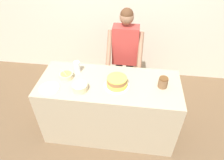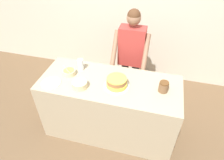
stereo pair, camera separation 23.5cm
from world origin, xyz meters
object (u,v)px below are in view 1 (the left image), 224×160
frosting_bowl_white (80,87)px  ceramic_plate (49,88)px  cake (117,82)px  stoneware_jar (163,82)px  frosting_bowl_yellow (66,76)px  person_baker (125,51)px  drinking_glass (77,67)px

frosting_bowl_white → ceramic_plate: (-0.37, -0.03, -0.04)m
cake → stoneware_jar: bearing=5.9°
frosting_bowl_white → ceramic_plate: 0.37m
frosting_bowl_yellow → ceramic_plate: bearing=-122.5°
person_baker → cake: person_baker is taller
person_baker → drinking_glass: size_ratio=10.34×
person_baker → stoneware_jar: person_baker is taller
cake → frosting_bowl_yellow: frosting_bowl_yellow is taller
person_baker → frosting_bowl_white: person_baker is taller
cake → stoneware_jar: stoneware_jar is taller
person_baker → cake: 0.73m
ceramic_plate → stoneware_jar: stoneware_jar is taller
frosting_bowl_white → person_baker: bearing=61.8°
frosting_bowl_yellow → drinking_glass: frosting_bowl_yellow is taller
ceramic_plate → stoneware_jar: size_ratio=1.80×
cake → drinking_glass: 0.58m
frosting_bowl_yellow → ceramic_plate: (-0.14, -0.22, -0.03)m
frosting_bowl_yellow → cake: bearing=-6.3°
drinking_glass → cake: bearing=-21.4°
frosting_bowl_white → stoneware_jar: size_ratio=1.36×
person_baker → stoneware_jar: (0.50, -0.67, 0.01)m
cake → ceramic_plate: 0.80m
stoneware_jar → ceramic_plate: bearing=-171.1°
cake → drinking_glass: drinking_glass is taller
person_baker → ceramic_plate: 1.21m
frosting_bowl_white → ceramic_plate: bearing=-176.0°
cake → frosting_bowl_yellow: 0.65m
cake → frosting_bowl_white: bearing=-163.1°
stoneware_jar → frosting_bowl_yellow: bearing=179.2°
frosting_bowl_yellow → stoneware_jar: (1.18, -0.02, 0.03)m
person_baker → frosting_bowl_yellow: 0.95m
cake → frosting_bowl_yellow: bearing=173.7°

